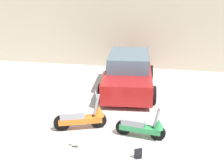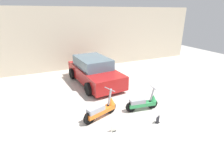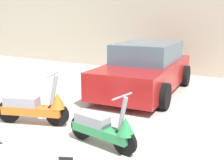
# 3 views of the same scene
# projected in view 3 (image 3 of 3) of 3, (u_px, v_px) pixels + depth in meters

# --- Properties ---
(ground_plane) EXTENTS (28.00, 28.00, 0.00)m
(ground_plane) POSITION_uv_depth(u_px,v_px,m) (25.00, 141.00, 4.97)
(ground_plane) COLOR beige
(wall_back) EXTENTS (19.60, 0.12, 4.11)m
(wall_back) POSITION_uv_depth(u_px,v_px,m) (168.00, 19.00, 10.63)
(wall_back) COLOR beige
(wall_back) RESTS_ON ground_plane
(scooter_front_left) EXTENTS (1.47, 0.77, 1.07)m
(scooter_front_left) POSITION_uv_depth(u_px,v_px,m) (35.00, 107.00, 5.67)
(scooter_front_left) COLOR black
(scooter_front_left) RESTS_ON ground_plane
(scooter_front_right) EXTENTS (1.40, 0.52, 0.98)m
(scooter_front_right) POSITION_uv_depth(u_px,v_px,m) (104.00, 128.00, 4.67)
(scooter_front_right) COLOR black
(scooter_front_right) RESTS_ON ground_plane
(car_rear_left) EXTENTS (2.32, 4.34, 1.43)m
(car_rear_left) POSITION_uv_depth(u_px,v_px,m) (146.00, 69.00, 8.11)
(car_rear_left) COLOR maroon
(car_rear_left) RESTS_ON ground_plane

